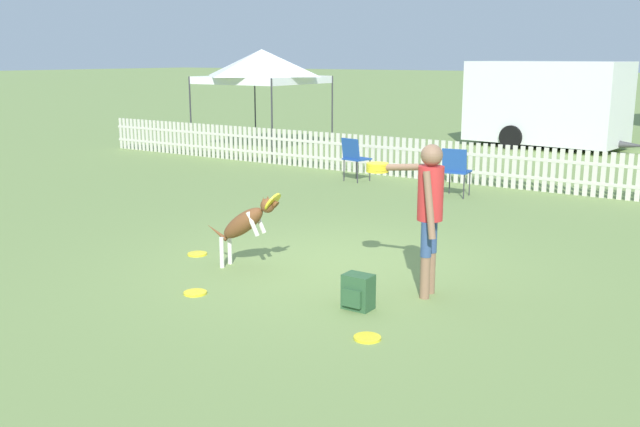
{
  "coord_description": "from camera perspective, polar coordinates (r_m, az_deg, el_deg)",
  "views": [
    {
      "loc": [
        4.69,
        -7.33,
        2.61
      ],
      "look_at": [
        0.17,
        -0.57,
        0.81
      ],
      "focal_mm": 40.0,
      "sensor_mm": 36.0,
      "label": 1
    }
  ],
  "objects": [
    {
      "name": "leaping_dog",
      "position": [
        8.86,
        -5.94,
        -0.68
      ],
      "size": [
        1.08,
        0.38,
        1.01
      ],
      "rotation": [
        0.0,
        0.0,
        -1.43
      ],
      "color": "brown",
      "rests_on": "ground_plane"
    },
    {
      "name": "frisbee_near_handler",
      "position": [
        6.83,
        3.81,
        -9.89
      ],
      "size": [
        0.26,
        0.26,
        0.02
      ],
      "color": "yellow",
      "rests_on": "ground_plane"
    },
    {
      "name": "folding_chair_blue_left",
      "position": [
        13.64,
        10.81,
        3.62
      ],
      "size": [
        0.52,
        0.54,
        0.93
      ],
      "rotation": [
        0.0,
        0.0,
        3.26
      ],
      "color": "#333338",
      "rests_on": "ground_plane"
    },
    {
      "name": "handler_person",
      "position": [
        7.84,
        8.42,
        1.05
      ],
      "size": [
        1.06,
        0.55,
        1.69
      ],
      "rotation": [
        0.0,
        0.0,
        -4.57
      ],
      "color": "#8C664C",
      "rests_on": "ground_plane"
    },
    {
      "name": "canopy_tent_main",
      "position": [
        20.32,
        -4.67,
        11.64
      ],
      "size": [
        2.89,
        2.89,
        2.8
      ],
      "color": "#333338",
      "rests_on": "ground_plane"
    },
    {
      "name": "ground_plane",
      "position": [
        9.09,
        1.12,
        -4.22
      ],
      "size": [
        240.0,
        240.0,
        0.0
      ],
      "primitive_type": "plane",
      "color": "olive"
    },
    {
      "name": "frisbee_midfield",
      "position": [
        9.72,
        -9.79,
        -3.21
      ],
      "size": [
        0.26,
        0.26,
        0.02
      ],
      "color": "yellow",
      "rests_on": "ground_plane"
    },
    {
      "name": "frisbee_near_dog",
      "position": [
        8.17,
        -9.95,
        -6.27
      ],
      "size": [
        0.26,
        0.26,
        0.02
      ],
      "color": "yellow",
      "rests_on": "ground_plane"
    },
    {
      "name": "backpack_on_grass",
      "position": [
        7.54,
        3.05,
        -6.29
      ],
      "size": [
        0.31,
        0.26,
        0.37
      ],
      "color": "#2D5633",
      "rests_on": "ground_plane"
    },
    {
      "name": "picket_fence",
      "position": [
        14.83,
        15.0,
        3.63
      ],
      "size": [
        23.23,
        0.04,
        0.87
      ],
      "color": "beige",
      "rests_on": "ground_plane"
    },
    {
      "name": "equipment_trailer",
      "position": [
        21.89,
        17.65,
        8.46
      ],
      "size": [
        5.22,
        2.53,
        2.47
      ],
      "rotation": [
        0.0,
        0.0,
        -0.12
      ],
      "color": "white",
      "rests_on": "ground_plane"
    },
    {
      "name": "folding_chair_center",
      "position": [
        15.12,
        2.75,
        4.66
      ],
      "size": [
        0.55,
        0.56,
        0.93
      ],
      "rotation": [
        0.0,
        0.0,
        2.95
      ],
      "color": "#333338",
      "rests_on": "ground_plane"
    }
  ]
}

